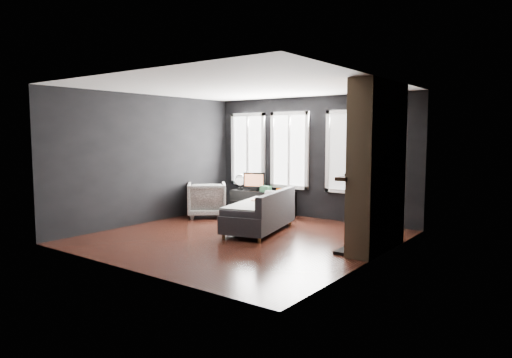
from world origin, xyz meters
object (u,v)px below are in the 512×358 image
Objects in this scene: sofa at (259,211)px; mug at (279,190)px; media_console at (263,202)px; monitor at (254,180)px; book at (285,187)px; armchair at (207,198)px; mantel_vase at (374,166)px.

sofa is 1.76m from mug.
monitor is (-0.27, 0.00, 0.51)m from media_console.
book reaches higher than media_console.
media_console is at bearing 109.52° from sofa.
armchair is at bearing -136.95° from monitor.
media_console is 0.70m from book.
media_console is 0.56m from mug.
sofa is 3.50× the size of monitor.
sofa is 2.16× the size of armchair.
armchair is at bearing -140.14° from mug.
armchair is 3.45× the size of book.
mug is at bearing -6.62° from media_console.
mug is 0.16m from book.
mantel_vase is (2.10, 0.45, 0.92)m from sofa.
sofa reaches higher than book.
mantel_vase is at bearing -38.61° from monitor.
media_console is (0.82, 1.06, -0.16)m from armchair.
monitor reaches higher than armchair.
sofa is at bearing -167.88° from mantel_vase.
mantel_vase is (2.74, -1.18, 0.72)m from mug.
monitor is at bearing -160.18° from armchair.
armchair is 0.55× the size of media_console.
book is (0.13, 0.08, 0.06)m from mug.
monitor is at bearing 115.52° from sofa.
armchair is 4.10m from mantel_vase.
mug is 3.07m from mantel_vase.
mantel_vase reaches higher than monitor.
book is at bearing 154.23° from mantel_vase.
media_console is at bearing -170.35° from armchair.
mantel_vase reaches higher than media_console.
book is at bearing 92.64° from sofa.
mug is at bearing -20.33° from monitor.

